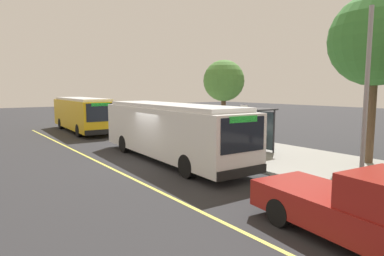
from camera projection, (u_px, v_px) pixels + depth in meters
ground_plane at (152, 162)px, 16.68m from camera, size 120.00×120.00×0.00m
sidewalk_curb at (237, 148)px, 20.22m from camera, size 44.00×6.40×0.15m
lane_stripe_center at (111, 168)px, 15.38m from camera, size 36.00×0.14×0.01m
transit_bus_main at (170, 129)px, 16.97m from camera, size 11.31×3.08×2.95m
transit_bus_second at (82, 113)px, 28.53m from camera, size 10.49×3.08×2.95m
pickup_truck at (366, 212)px, 7.61m from camera, size 5.60×2.62×1.85m
bus_shelter at (248, 120)px, 19.03m from camera, size 2.90×1.60×2.48m
waiting_bench at (249, 142)px, 18.95m from camera, size 1.60×0.48×0.95m
route_sign_post at (244, 125)px, 15.94m from camera, size 0.44×0.08×2.80m
pedestrian_commuter at (216, 134)px, 19.11m from camera, size 0.24×0.40×1.69m
street_tree_upstreet at (376, 40)px, 15.19m from camera, size 4.31×4.31×8.00m
street_tree_downstreet at (224, 81)px, 24.56m from camera, size 3.09×3.09×5.74m
utility_pole at (366, 99)px, 11.56m from camera, size 0.16×0.16×6.40m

